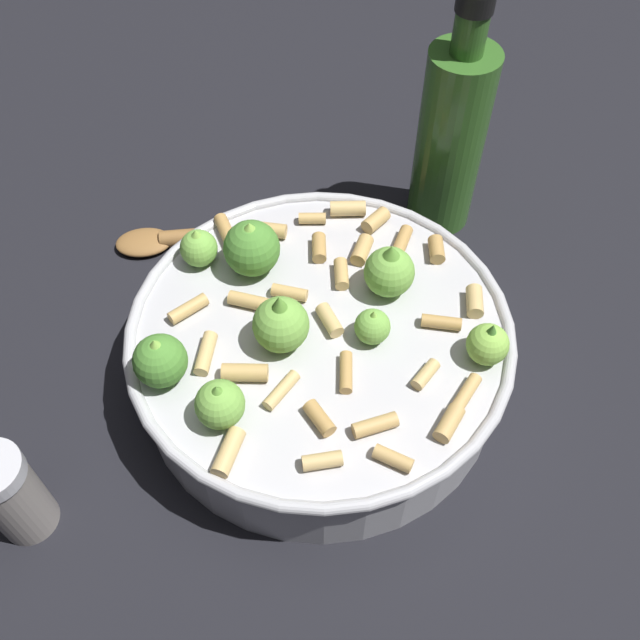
{
  "coord_description": "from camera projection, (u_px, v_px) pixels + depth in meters",
  "views": [
    {
      "loc": [
        -0.13,
        -0.29,
        0.49
      ],
      "look_at": [
        0.0,
        0.0,
        0.07
      ],
      "focal_mm": 39.62,
      "sensor_mm": 36.0,
      "label": 1
    }
  ],
  "objects": [
    {
      "name": "pepper_shaker",
      "position": [
        11.0,
        495.0,
        0.47
      ],
      "size": [
        0.04,
        0.04,
        0.09
      ],
      "color": "gray",
      "rests_on": "ground"
    },
    {
      "name": "wooden_spoon",
      "position": [
        224.0,
        235.0,
        0.66
      ],
      "size": [
        0.23,
        0.09,
        0.02
      ],
      "color": "olive",
      "rests_on": "ground"
    },
    {
      "name": "olive_oil_bottle",
      "position": [
        451.0,
        136.0,
        0.62
      ],
      "size": [
        0.06,
        0.06,
        0.23
      ],
      "color": "#336023",
      "rests_on": "ground"
    },
    {
      "name": "cooking_pan",
      "position": [
        318.0,
        346.0,
        0.55
      ],
      "size": [
        0.29,
        0.29,
        0.12
      ],
      "color": "#B7B7BC",
      "rests_on": "ground"
    },
    {
      "name": "ground_plane",
      "position": [
        320.0,
        374.0,
        0.58
      ],
      "size": [
        2.4,
        2.4,
        0.0
      ],
      "primitive_type": "plane",
      "color": "black"
    }
  ]
}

